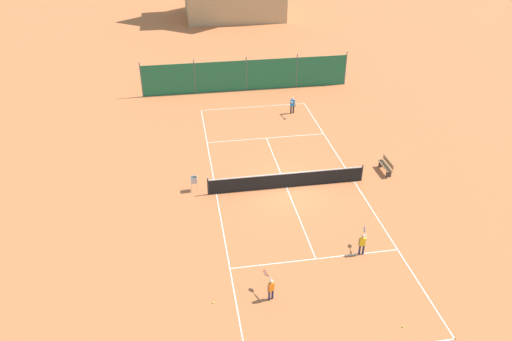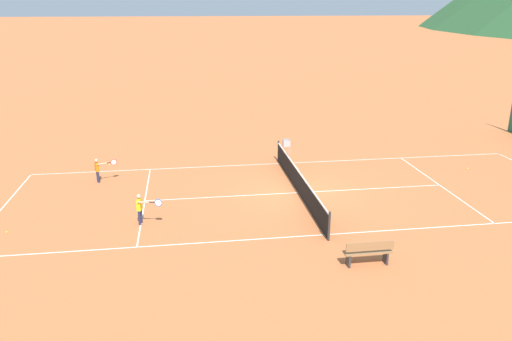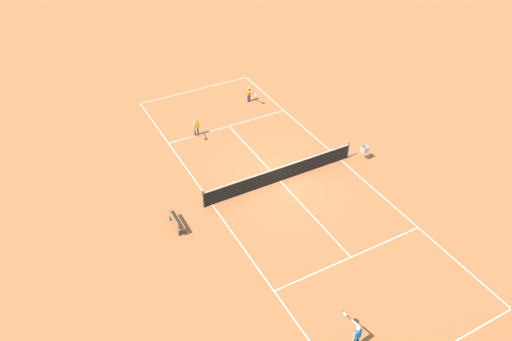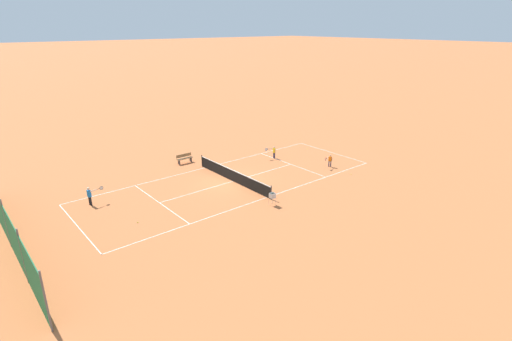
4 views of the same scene
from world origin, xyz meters
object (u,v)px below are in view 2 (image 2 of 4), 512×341
object	(u,v)px
tennis_ball_by_net_left	(109,165)
courtside_bench	(368,252)
tennis_net	(299,182)
tennis_ball_service_box	(7,232)
tennis_ball_mid_court	(468,169)
player_far_service	(98,168)
player_near_service	(141,207)
ball_hopper	(286,144)

from	to	relation	value
tennis_ball_by_net_left	courtside_bench	distance (m)	14.62
tennis_ball_by_net_left	courtside_bench	world-z (taller)	courtside_bench
tennis_net	tennis_ball_service_box	world-z (taller)	tennis_net
tennis_ball_mid_court	tennis_ball_by_net_left	distance (m)	17.57
player_far_service	tennis_ball_mid_court	world-z (taller)	player_far_service
tennis_net	player_near_service	xyz separation A→B (m)	(2.25, -6.35, 0.18)
ball_hopper	courtside_bench	world-z (taller)	ball_hopper
courtside_bench	tennis_ball_mid_court	bearing A→B (deg)	135.30
player_far_service	ball_hopper	xyz separation A→B (m)	(-2.68, 9.11, 0.01)
ball_hopper	tennis_ball_mid_court	bearing A→B (deg)	67.57
tennis_ball_service_box	tennis_ball_by_net_left	size ratio (longest dim) A/B	1.00
player_near_service	courtside_bench	world-z (taller)	player_near_service
player_near_service	tennis_ball_by_net_left	bearing A→B (deg)	-164.07
tennis_ball_service_box	player_far_service	bearing A→B (deg)	153.66
courtside_bench	tennis_ball_by_net_left	bearing A→B (deg)	-141.26
courtside_bench	player_far_service	bearing A→B (deg)	-134.07
player_near_service	tennis_ball_mid_court	xyz separation A→B (m)	(-4.13, 15.19, -0.64)
courtside_bench	tennis_net	bearing A→B (deg)	-173.64
player_near_service	tennis_ball_by_net_left	distance (m)	7.63
tennis_ball_service_box	ball_hopper	xyz separation A→B (m)	(-7.63, 11.56, 0.62)
tennis_ball_mid_court	tennis_ball_by_net_left	size ratio (longest dim) A/B	1.00
tennis_net	ball_hopper	xyz separation A→B (m)	(-5.29, 0.56, 0.16)
tennis_ball_service_box	courtside_bench	bearing A→B (deg)	71.09
player_near_service	courtside_bench	xyz separation A→B (m)	(4.09, 7.06, -0.22)
player_far_service	tennis_ball_by_net_left	distance (m)	2.52
player_far_service	courtside_bench	xyz separation A→B (m)	(8.96, 9.25, -0.19)
player_far_service	courtside_bench	world-z (taller)	player_far_service
tennis_ball_by_net_left	courtside_bench	size ratio (longest dim) A/B	0.04
player_near_service	courtside_bench	bearing A→B (deg)	59.90
tennis_ball_service_box	tennis_ball_mid_court	size ratio (longest dim) A/B	1.00
player_near_service	tennis_ball_service_box	distance (m)	4.69
player_far_service	tennis_ball_service_box	world-z (taller)	player_far_service
tennis_ball_mid_court	player_far_service	bearing A→B (deg)	-92.43
tennis_ball_mid_court	ball_hopper	size ratio (longest dim) A/B	0.07
player_far_service	courtside_bench	distance (m)	12.88
player_far_service	ball_hopper	bearing A→B (deg)	106.39
tennis_ball_mid_court	courtside_bench	size ratio (longest dim) A/B	0.04
tennis_net	courtside_bench	bearing A→B (deg)	6.36
player_near_service	ball_hopper	bearing A→B (deg)	137.50
tennis_net	tennis_ball_service_box	bearing A→B (deg)	-78.02
player_near_service	tennis_ball_mid_court	size ratio (longest dim) A/B	17.46
player_far_service	tennis_ball_service_box	bearing A→B (deg)	-26.34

